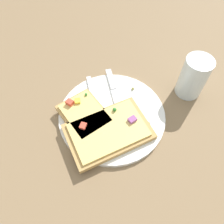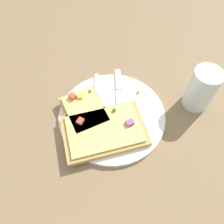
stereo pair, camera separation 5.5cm
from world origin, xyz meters
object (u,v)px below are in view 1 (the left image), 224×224
drinking_glass (193,77)px  knife (114,92)px  pizza_slice_main (108,131)px  plate (112,115)px  fork (96,111)px  pizza_slice_corner (85,115)px

drinking_glass → knife: bearing=113.0°
pizza_slice_main → drinking_glass: bearing=-173.2°
plate → fork: (-0.01, 0.04, 0.01)m
pizza_slice_main → drinking_glass: size_ratio=1.98×
plate → knife: (0.07, 0.02, 0.01)m
fork → knife: (0.08, -0.02, 0.00)m
knife → pizza_slice_corner: 0.11m
drinking_glass → fork: bearing=126.5°
knife → pizza_slice_main: 0.13m
knife → drinking_glass: size_ratio=1.53×
plate → fork: fork is taller
knife → pizza_slice_main: pizza_slice_main is taller
knife → plate: bearing=-18.1°
pizza_slice_main → pizza_slice_corner: 0.08m
drinking_glass → pizza_slice_corner: bearing=127.7°
plate → pizza_slice_main: pizza_slice_main is taller
plate → pizza_slice_main: size_ratio=1.19×
fork → pizza_slice_corner: (-0.02, 0.02, 0.01)m
knife → pizza_slice_corner: (-0.10, 0.04, 0.01)m
pizza_slice_main → pizza_slice_corner: (0.02, 0.07, 0.00)m
fork → knife: size_ratio=1.10×
plate → drinking_glass: 0.23m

